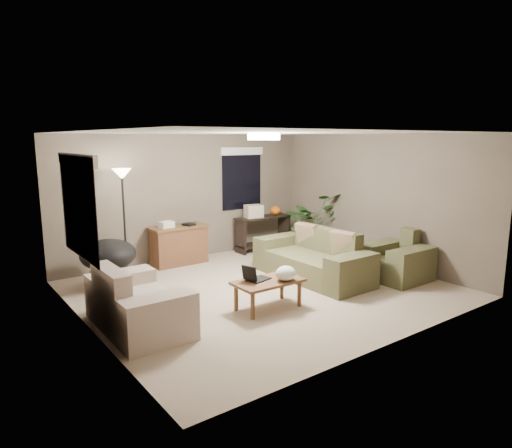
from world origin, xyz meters
TOP-DOWN VIEW (x-y plane):
  - room_shell at (0.00, 0.00)m, footprint 5.50×5.50m
  - main_sofa at (1.10, -0.02)m, footprint 0.95×2.20m
  - throw_pillows at (1.35, -0.02)m, footprint 0.32×1.38m
  - loveseat at (-2.25, -0.27)m, footprint 0.90×1.60m
  - armchair at (2.21, -0.91)m, footprint 0.95×1.00m
  - coffee_table at (-0.46, -0.71)m, footprint 1.00×0.55m
  - laptop at (-0.62, -0.61)m, footprint 0.42×0.30m
  - plastic_bag at (-0.26, -0.86)m, footprint 0.38×0.37m
  - desk at (-0.39, 2.20)m, footprint 1.10×0.50m
  - desk_papers at (-0.55, 2.19)m, footprint 0.70×0.29m
  - console_table at (1.62, 2.15)m, footprint 1.30×0.40m
  - pumpkin at (1.97, 2.15)m, footprint 0.30×0.30m
  - cardboard_box at (1.37, 2.15)m, footprint 0.40×0.33m
  - papasan_chair at (-1.97, 1.60)m, footprint 1.07×1.07m
  - floor_lamp at (-1.53, 1.98)m, footprint 0.32×0.32m
  - ceiling_fixture at (0.00, 0.00)m, footprint 0.50×0.50m
  - houseplant at (2.31, 1.39)m, footprint 1.15×1.28m
  - cat_scratching_post at (2.28, 1.02)m, footprint 0.32×0.32m
  - window_left at (-2.73, 0.30)m, footprint 0.05×1.56m
  - window_back at (1.30, 2.48)m, footprint 1.06×0.05m

SIDE VIEW (x-z plane):
  - cat_scratching_post at x=2.28m, z-range -0.04..0.46m
  - main_sofa at x=1.10m, z-range -0.13..0.72m
  - loveseat at x=-2.25m, z-range -0.13..0.72m
  - armchair at x=2.21m, z-range -0.13..0.72m
  - coffee_table at x=-0.46m, z-range 0.15..0.57m
  - desk at x=-0.39m, z-range 0.00..0.75m
  - console_table at x=1.62m, z-range 0.06..0.81m
  - papasan_chair at x=-1.97m, z-range 0.07..0.86m
  - laptop at x=-0.62m, z-range 0.36..0.60m
  - houseplant at x=2.31m, z-range 0.00..1.00m
  - plastic_bag at x=-0.26m, z-range 0.42..0.63m
  - throw_pillows at x=1.35m, z-range 0.42..0.88m
  - desk_papers at x=-0.55m, z-range 0.74..0.86m
  - pumpkin at x=1.97m, z-range 0.75..0.94m
  - cardboard_box at x=1.37m, z-range 0.75..1.02m
  - room_shell at x=0.00m, z-range -1.50..4.00m
  - floor_lamp at x=-1.53m, z-range 0.64..2.55m
  - window_left at x=-2.73m, z-range 1.12..2.45m
  - window_back at x=1.30m, z-range 1.12..2.45m
  - ceiling_fixture at x=0.00m, z-range 2.39..2.49m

